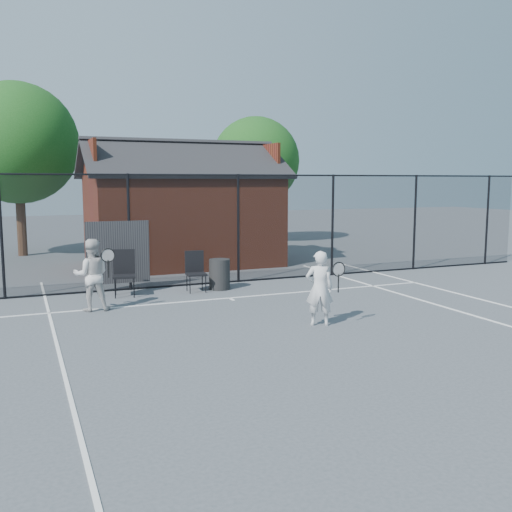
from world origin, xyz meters
name	(u,v)px	position (x,y,z in m)	size (l,w,h in m)	color
ground	(283,327)	(0.00, 0.00, 0.00)	(80.00, 80.00, 0.00)	#444A4E
court_lines	(316,345)	(0.00, -1.32, 0.01)	(11.02, 18.00, 0.01)	white
fence	(193,232)	(-0.30, 5.00, 1.45)	(22.04, 3.00, 3.00)	black
clubhouse	(182,217)	(0.50, 9.00, 1.61)	(6.50, 4.36, 4.19)	maroon
tree_left	(17,143)	(-4.50, 13.50, 4.19)	(4.48, 4.48, 6.44)	#302413
tree_right	(256,161)	(5.50, 14.50, 3.71)	(3.97, 3.97, 5.70)	#302413
player_front	(320,288)	(0.73, -0.12, 0.74)	(0.71, 0.58, 1.47)	silver
player_back	(92,275)	(-3.20, 2.93, 0.79)	(0.88, 0.68, 1.57)	silver
chair_left	(124,274)	(-2.29, 4.22, 0.55)	(0.53, 0.55, 1.11)	black
chair_right	(196,272)	(-0.50, 4.10, 0.51)	(0.49, 0.51, 1.01)	black
waste_bin	(220,274)	(0.16, 4.18, 0.40)	(0.54, 0.54, 0.79)	black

